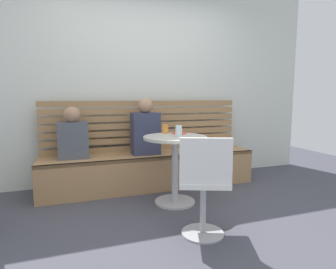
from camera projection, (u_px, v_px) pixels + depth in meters
name	position (u px, v px, depth m)	size (l,w,h in m)	color
ground	(187.00, 226.00, 2.55)	(8.00, 8.00, 0.00)	#42424C
back_wall	(141.00, 76.00, 3.89)	(5.20, 0.10, 2.90)	silver
booth_bench	(151.00, 170.00, 3.64)	(2.70, 0.52, 0.44)	#A87C51
booth_backrest	(145.00, 125.00, 3.79)	(2.65, 0.04, 0.67)	#9A7249
cafe_table	(175.00, 157.00, 3.05)	(0.68, 0.68, 0.74)	#ADADB2
white_chair	(204.00, 183.00, 2.28)	(0.52, 0.52, 0.85)	#ADADB2
person_adult	(145.00, 129.00, 3.54)	(0.34, 0.22, 0.70)	#333851
person_child_left	(73.00, 136.00, 3.31)	(0.34, 0.22, 0.61)	#4C515B
cup_glass_tall	(179.00, 131.00, 3.01)	(0.07, 0.07, 0.12)	silver
cup_tumbler_orange	(165.00, 129.00, 3.26)	(0.07, 0.07, 0.10)	orange
plate_small	(179.00, 133.00, 3.23)	(0.17, 0.17, 0.01)	#DB4C42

